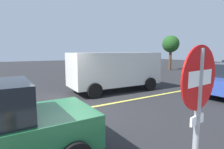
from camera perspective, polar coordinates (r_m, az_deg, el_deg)
name	(u,v)px	position (r m, az deg, el deg)	size (l,w,h in m)	color
ground_plane	(71,111)	(7.14, -13.09, -11.32)	(80.00, 80.00, 0.00)	#262628
lane_marking_centre	(132,100)	(8.54, 6.48, -8.02)	(28.00, 0.16, 0.01)	#E0D14C
stop_sign	(198,108)	(2.36, 25.70, -9.74)	(0.76, 0.10, 2.34)	gray
white_van	(115,69)	(10.25, 0.88, 1.78)	(5.26, 2.40, 2.20)	silver
tree_left_verge	(171,44)	(23.19, 18.26, 9.11)	(2.04, 2.04, 4.20)	#513823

